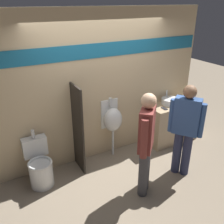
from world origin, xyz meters
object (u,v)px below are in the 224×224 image
(sink_basin, at_px, (170,101))
(cell_phone, at_px, (164,109))
(urinal_near_counter, at_px, (113,120))
(person_with_lanyard, at_px, (185,127))
(toilet, at_px, (40,166))
(person_in_vest, at_px, (146,141))

(sink_basin, bearing_deg, cell_phone, -150.86)
(sink_basin, xyz_separation_m, cell_phone, (-0.27, -0.15, -0.05))
(urinal_near_counter, distance_m, person_with_lanyard, 1.31)
(sink_basin, xyz_separation_m, urinal_near_counter, (-1.31, 0.06, -0.14))
(cell_phone, xyz_separation_m, urinal_near_counter, (-1.04, 0.21, -0.09))
(sink_basin, bearing_deg, urinal_near_counter, 177.38)
(person_with_lanyard, bearing_deg, sink_basin, -64.75)
(sink_basin, height_order, urinal_near_counter, urinal_near_counter)
(sink_basin, distance_m, person_with_lanyard, 1.14)
(toilet, distance_m, person_in_vest, 1.79)
(urinal_near_counter, height_order, person_in_vest, person_in_vest)
(cell_phone, bearing_deg, urinal_near_counter, 168.39)
(person_with_lanyard, bearing_deg, toilet, 31.65)
(person_in_vest, bearing_deg, sink_basin, -7.71)
(person_in_vest, relative_size, person_with_lanyard, 1.03)
(urinal_near_counter, distance_m, person_in_vest, 1.15)
(urinal_near_counter, xyz_separation_m, person_in_vest, (-0.07, -1.14, 0.15))
(cell_phone, bearing_deg, sink_basin, 29.14)
(sink_basin, xyz_separation_m, person_with_lanyard, (-0.54, -1.00, -0.01))
(cell_phone, height_order, toilet, toilet)
(urinal_near_counter, height_order, person_with_lanyard, person_with_lanyard)
(sink_basin, distance_m, toilet, 2.81)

